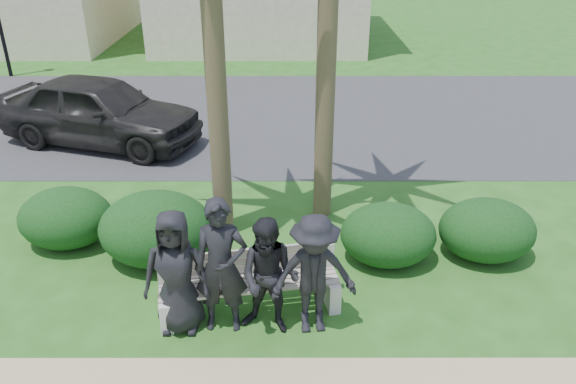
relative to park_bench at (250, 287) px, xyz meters
name	(u,v)px	position (x,y,z in m)	size (l,w,h in m)	color
ground	(280,307)	(0.39, 0.07, -0.38)	(160.00, 160.00, 0.00)	#215217
asphalt_street	(283,116)	(0.39, 8.07, -0.38)	(160.00, 8.00, 0.01)	#2D2D30
park_bench	(250,287)	(0.00, 0.00, 0.00)	(2.48, 0.97, 0.84)	gray
man_a	(176,273)	(-0.89, -0.33, 0.48)	(0.83, 0.54, 1.71)	black
man_b	(221,267)	(-0.33, -0.32, 0.55)	(0.68, 0.44, 1.86)	black
man_c	(269,277)	(0.28, -0.37, 0.43)	(0.79, 0.61, 1.62)	black
man_d	(314,275)	(0.83, -0.37, 0.46)	(1.08, 0.62, 1.68)	black
hedge_a	(65,216)	(-3.09, 1.76, 0.11)	(1.50, 1.24, 0.98)	black
hedge_b	(156,227)	(-1.52, 1.29, 0.19)	(1.75, 1.44, 1.14)	black
hedge_c	(182,243)	(-1.12, 1.23, -0.07)	(0.95, 0.78, 0.62)	black
hedge_d	(388,233)	(2.05, 1.25, 0.10)	(1.47, 1.22, 0.96)	black
hedge_e	(387,241)	(2.03, 1.21, -0.02)	(1.10, 0.91, 0.72)	black
hedge_f	(487,228)	(3.61, 1.38, 0.11)	(1.49, 1.23, 0.97)	black
car_a	(100,111)	(-3.80, 6.14, 0.42)	(1.88, 4.67, 1.59)	black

